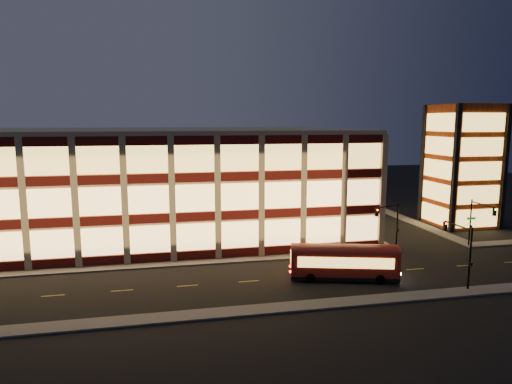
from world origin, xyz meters
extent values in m
plane|color=black|center=(0.00, 0.00, 0.00)|extent=(200.00, 200.00, 0.00)
cube|color=#514F4C|center=(-3.00, 1.00, 0.07)|extent=(54.00, 2.00, 0.15)
cube|color=#514F4C|center=(23.00, 17.00, 0.07)|extent=(2.00, 30.00, 0.15)
cube|color=#514F4C|center=(40.00, 1.00, 0.07)|extent=(14.00, 2.00, 0.15)
cube|color=#514F4C|center=(34.00, 17.00, 0.07)|extent=(2.00, 30.00, 0.15)
cube|color=#514F4C|center=(0.00, -13.00, 0.07)|extent=(100.00, 2.00, 0.15)
cube|color=tan|center=(-3.00, 17.00, 7.00)|extent=(50.00, 30.00, 14.00)
cube|color=tan|center=(-3.00, 17.00, 14.25)|extent=(50.40, 30.40, 0.50)
cube|color=#470C0A|center=(-3.00, 1.88, 0.65)|extent=(50.10, 0.25, 1.00)
cube|color=#FFBE6B|center=(-3.00, 1.90, 2.75)|extent=(49.00, 0.20, 3.00)
cube|color=#470C0A|center=(22.12, 17.00, 0.65)|extent=(0.25, 30.10, 1.00)
cube|color=#FFBE6B|center=(22.10, 17.00, 2.75)|extent=(0.20, 29.00, 3.00)
cube|color=#470C0A|center=(-3.00, 1.88, 5.05)|extent=(50.10, 0.25, 1.00)
cube|color=#FFBE6B|center=(-3.00, 1.90, 7.15)|extent=(49.00, 0.20, 3.00)
cube|color=#470C0A|center=(22.12, 17.00, 5.05)|extent=(0.25, 30.10, 1.00)
cube|color=#FFBE6B|center=(22.10, 17.00, 7.15)|extent=(0.20, 29.00, 3.00)
cube|color=#470C0A|center=(-3.00, 1.88, 9.45)|extent=(50.10, 0.25, 1.00)
cube|color=#FFBE6B|center=(-3.00, 1.90, 11.55)|extent=(49.00, 0.20, 3.00)
cube|color=#470C0A|center=(22.12, 17.00, 9.45)|extent=(0.25, 30.10, 1.00)
cube|color=#FFBE6B|center=(22.10, 17.00, 11.55)|extent=(0.20, 29.00, 3.00)
cube|color=#8C3814|center=(40.00, 12.00, 9.00)|extent=(8.00, 8.00, 18.00)
cube|color=black|center=(36.00, 8.00, 9.00)|extent=(0.60, 0.60, 18.00)
cube|color=black|center=(44.00, 8.00, 9.00)|extent=(0.60, 0.60, 18.00)
cube|color=black|center=(36.00, 16.00, 9.00)|extent=(0.60, 0.60, 18.00)
cube|color=black|center=(44.00, 16.00, 9.00)|extent=(0.60, 0.60, 18.00)
cube|color=#E8B351|center=(40.00, 7.92, 1.80)|extent=(6.60, 0.16, 2.60)
cube|color=#E8B351|center=(35.92, 12.00, 1.80)|extent=(0.16, 6.60, 2.60)
cube|color=#E8B351|center=(40.00, 7.92, 5.20)|extent=(6.60, 0.16, 2.60)
cube|color=#E8B351|center=(35.92, 12.00, 5.20)|extent=(0.16, 6.60, 2.60)
cube|color=#E8B351|center=(40.00, 7.92, 8.60)|extent=(6.60, 0.16, 2.60)
cube|color=#E8B351|center=(35.92, 12.00, 8.60)|extent=(0.16, 6.60, 2.60)
cube|color=#E8B351|center=(40.00, 7.92, 12.00)|extent=(6.60, 0.16, 2.60)
cube|color=#E8B351|center=(35.92, 12.00, 12.00)|extent=(0.16, 6.60, 2.60)
cube|color=#E8B351|center=(40.00, 7.92, 15.40)|extent=(6.60, 0.16, 2.60)
cube|color=#E8B351|center=(35.92, 12.00, 15.40)|extent=(0.16, 6.60, 2.60)
cylinder|color=black|center=(23.50, 0.80, 3.00)|extent=(0.18, 0.18, 6.00)
cylinder|color=black|center=(21.75, 0.05, 5.70)|extent=(3.56, 1.63, 0.14)
cube|color=black|center=(20.00, -0.70, 5.20)|extent=(0.32, 0.32, 0.95)
sphere|color=#FF0C05|center=(20.00, -0.88, 5.50)|extent=(0.20, 0.20, 0.20)
cube|color=black|center=(23.50, 0.60, 2.60)|extent=(0.25, 0.18, 0.28)
cylinder|color=black|center=(33.50, 0.80, 3.00)|extent=(0.18, 0.18, 6.00)
cylinder|color=black|center=(33.50, -1.20, 5.70)|extent=(0.14, 4.00, 0.14)
cube|color=black|center=(33.50, -3.20, 5.20)|extent=(0.32, 0.32, 0.95)
sphere|color=#0CFF26|center=(33.50, -3.38, 5.50)|extent=(0.20, 0.20, 0.20)
cube|color=black|center=(33.50, 0.60, 2.60)|extent=(0.25, 0.18, 0.28)
cube|color=#0C7226|center=(33.50, 0.65, 3.60)|extent=(1.20, 0.06, 0.28)
cylinder|color=black|center=(23.50, -12.50, 3.00)|extent=(0.18, 0.18, 6.00)
cylinder|color=black|center=(23.50, -10.50, 5.70)|extent=(0.14, 4.00, 0.14)
cube|color=black|center=(23.50, -8.50, 5.20)|extent=(0.32, 0.32, 0.95)
sphere|color=#FF0C05|center=(23.50, -8.68, 5.50)|extent=(0.20, 0.20, 0.20)
cube|color=black|center=(23.50, -12.70, 2.60)|extent=(0.25, 0.18, 0.28)
cube|color=#921508|center=(13.35, -7.28, 1.78)|extent=(10.80, 5.34, 2.41)
cube|color=black|center=(13.35, -7.28, 0.37)|extent=(10.80, 5.34, 0.37)
cylinder|color=black|center=(9.81, -7.49, 0.47)|extent=(0.99, 0.56, 0.94)
cylinder|color=black|center=(10.43, -5.27, 0.47)|extent=(0.99, 0.56, 0.94)
cylinder|color=black|center=(16.27, -9.29, 0.47)|extent=(0.99, 0.56, 0.94)
cylinder|color=black|center=(16.89, -7.07, 0.47)|extent=(0.99, 0.56, 0.94)
cube|color=#E8B351|center=(12.99, -8.57, 2.10)|extent=(8.90, 2.54, 1.05)
cube|color=#E8B351|center=(13.71, -5.99, 2.10)|extent=(8.90, 2.54, 1.05)
camera|label=1|loc=(-4.15, -48.07, 15.57)|focal=32.00mm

